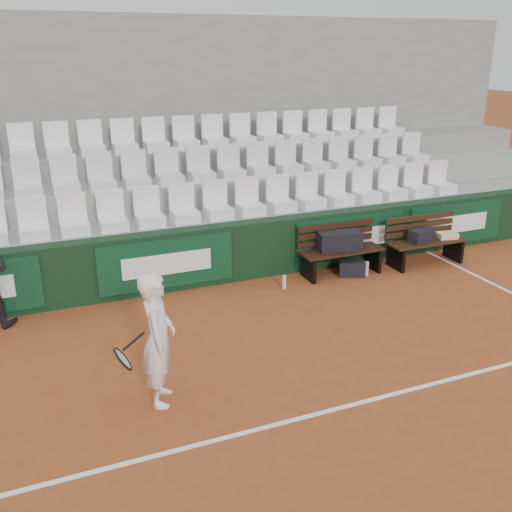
{
  "coord_description": "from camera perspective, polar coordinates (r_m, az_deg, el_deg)",
  "views": [
    {
      "loc": [
        -2.12,
        -4.62,
        3.79
      ],
      "look_at": [
        0.76,
        2.4,
        1.0
      ],
      "focal_mm": 40.0,
      "sensor_mm": 36.0,
      "label": 1
    }
  ],
  "objects": [
    {
      "name": "grandstand_rear_wall",
      "position": [
        12.06,
        -12.28,
        12.16
      ],
      "size": [
        18.0,
        0.3,
        4.4
      ],
      "primitive_type": "cube",
      "color": "gray",
      "rests_on": "ground"
    },
    {
      "name": "seat_row_back",
      "position": [
        11.28,
        -11.52,
        11.76
      ],
      "size": [
        11.9,
        0.44,
        0.63
      ],
      "primitive_type": "cube",
      "color": "white",
      "rests_on": "grandstand_tier_back"
    },
    {
      "name": "bench_right",
      "position": [
        10.97,
        16.57,
        0.35
      ],
      "size": [
        1.5,
        0.56,
        0.45
      ],
      "primitive_type": "cube",
      "color": "black",
      "rests_on": "ground"
    },
    {
      "name": "seat_row_front",
      "position": [
        9.64,
        -8.89,
        5.06
      ],
      "size": [
        11.9,
        0.44,
        0.63
      ],
      "primitive_type": "cube",
      "color": "white",
      "rests_on": "grandstand_tier_front"
    },
    {
      "name": "water_bottle_far",
      "position": [
        10.2,
        11.0,
        -1.25
      ],
      "size": [
        0.07,
        0.07,
        0.26
      ],
      "primitive_type": "cylinder",
      "color": "silver",
      "rests_on": "ground"
    },
    {
      "name": "towel",
      "position": [
        11.17,
        18.54,
        1.97
      ],
      "size": [
        0.4,
        0.32,
        0.1
      ],
      "primitive_type": "cube",
      "rotation": [
        0.0,
        0.0,
        -0.18
      ],
      "color": "beige",
      "rests_on": "bench_right"
    },
    {
      "name": "back_barrier",
      "position": [
        9.47,
        -7.56,
        -0.31
      ],
      "size": [
        18.0,
        0.34,
        1.0
      ],
      "color": "black",
      "rests_on": "ground"
    },
    {
      "name": "seat_row_mid",
      "position": [
        10.44,
        -10.3,
        8.68
      ],
      "size": [
        11.9,
        0.44,
        0.63
      ],
      "primitive_type": "cube",
      "color": "silver",
      "rests_on": "grandstand_tier_mid"
    },
    {
      "name": "sports_bag_left",
      "position": [
        10.03,
        8.34,
        1.5
      ],
      "size": [
        0.8,
        0.43,
        0.33
      ],
      "primitive_type": "cube",
      "rotation": [
        0.0,
        0.0,
        -0.14
      ],
      "color": "black",
      "rests_on": "bench_left"
    },
    {
      "name": "tennis_player",
      "position": [
        6.4,
        -9.76,
        -8.22
      ],
      "size": [
        0.76,
        0.65,
        1.55
      ],
      "color": "white",
      "rests_on": "ground"
    },
    {
      "name": "grandstand_tier_back",
      "position": [
        11.69,
        -11.26,
        5.73
      ],
      "size": [
        18.0,
        0.95,
        1.9
      ],
      "primitive_type": "cube",
      "color": "gray",
      "rests_on": "ground"
    },
    {
      "name": "ground",
      "position": [
        6.34,
        1.96,
        -16.54
      ],
      "size": [
        80.0,
        80.0,
        0.0
      ],
      "primitive_type": "plane",
      "color": "brown",
      "rests_on": "ground"
    },
    {
      "name": "water_bottle_near",
      "position": [
        9.49,
        2.83,
        -2.61
      ],
      "size": [
        0.07,
        0.07,
        0.23
      ],
      "primitive_type": "cylinder",
      "color": "silver",
      "rests_on": "ground"
    },
    {
      "name": "sports_bag_right",
      "position": [
        10.81,
        16.2,
        2.0
      ],
      "size": [
        0.54,
        0.35,
        0.23
      ],
      "primitive_type": "cube",
      "rotation": [
        0.0,
        0.0,
        0.26
      ],
      "color": "black",
      "rests_on": "bench_right"
    },
    {
      "name": "bench_left",
      "position": [
        10.15,
        8.52,
        -0.6
      ],
      "size": [
        1.5,
        0.56,
        0.45
      ],
      "primitive_type": "cube",
      "color": "black",
      "rests_on": "ground"
    },
    {
      "name": "grandstand_tier_front",
      "position": [
        10.04,
        -8.88,
        0.8
      ],
      "size": [
        18.0,
        0.95,
        1.0
      ],
      "primitive_type": "cube",
      "color": "gray",
      "rests_on": "ground"
    },
    {
      "name": "court_baseline",
      "position": [
        6.33,
        1.96,
        -16.51
      ],
      "size": [
        18.0,
        0.06,
        0.01
      ],
      "primitive_type": "cube",
      "color": "white",
      "rests_on": "ground"
    },
    {
      "name": "grandstand_tier_mid",
      "position": [
        10.85,
        -10.16,
        3.46
      ],
      "size": [
        18.0,
        0.95,
        1.45
      ],
      "primitive_type": "cube",
      "color": "#999996",
      "rests_on": "ground"
    },
    {
      "name": "sports_bag_ground",
      "position": [
        10.15,
        9.53,
        -1.2
      ],
      "size": [
        0.52,
        0.43,
        0.27
      ],
      "primitive_type": "cube",
      "rotation": [
        0.0,
        0.0,
        -0.41
      ],
      "color": "black",
      "rests_on": "ground"
    }
  ]
}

